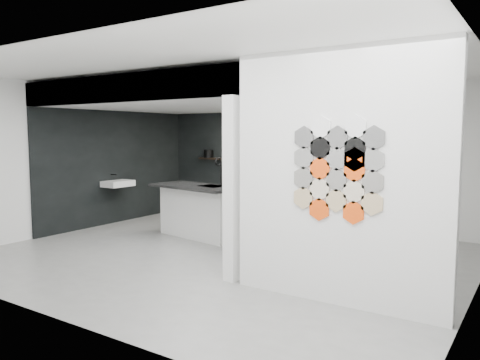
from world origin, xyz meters
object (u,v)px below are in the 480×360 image
(kitchen_island, at_px, (200,210))
(utensil_cup, at_px, (232,156))
(kettle, at_px, (301,157))
(glass_vase, at_px, (312,158))
(glass_bowl, at_px, (312,159))
(stockpot, at_px, (209,154))
(bottle_dark, at_px, (242,156))
(wall_basin, at_px, (118,184))
(partition_panel, at_px, (337,178))

(kitchen_island, relative_size, utensil_cup, 20.13)
(kettle, distance_m, glass_vase, 0.23)
(glass_bowl, bearing_deg, kettle, 180.00)
(kitchen_island, height_order, stockpot, stockpot)
(utensil_cup, bearing_deg, kitchen_island, -70.81)
(bottle_dark, bearing_deg, utensil_cup, 180.00)
(stockpot, xyz_separation_m, glass_bowl, (2.61, 0.00, -0.04))
(kitchen_island, distance_m, stockpot, 2.65)
(stockpot, height_order, utensil_cup, stockpot)
(wall_basin, distance_m, bottle_dark, 2.74)
(partition_panel, relative_size, kitchen_island, 1.47)
(wall_basin, bearing_deg, utensil_cup, 55.30)
(stockpot, bearing_deg, partition_panel, -39.52)
(partition_panel, relative_size, utensil_cup, 29.68)
(kitchen_island, bearing_deg, glass_vase, 68.30)
(glass_bowl, xyz_separation_m, bottle_dark, (-1.68, 0.00, 0.02))
(wall_basin, height_order, stockpot, stockpot)
(stockpot, bearing_deg, kettle, 0.00)
(bottle_dark, relative_size, utensil_cup, 1.47)
(wall_basin, bearing_deg, kettle, 33.19)
(stockpot, distance_m, utensil_cup, 0.65)
(glass_bowl, xyz_separation_m, utensil_cup, (-1.96, 0.00, -0.01))
(kitchen_island, height_order, glass_vase, same)
(partition_panel, height_order, kitchen_island, partition_panel)
(wall_basin, bearing_deg, bottle_dark, 50.33)
(glass_vase, distance_m, bottle_dark, 1.68)
(stockpot, bearing_deg, bottle_dark, 0.00)
(kitchen_island, height_order, utensil_cup, kitchen_island)
(kitchen_island, distance_m, utensil_cup, 2.37)
(wall_basin, distance_m, utensil_cup, 2.56)
(stockpot, distance_m, kettle, 2.38)
(kettle, bearing_deg, utensil_cup, -155.76)
(wall_basin, height_order, kettle, kettle)
(partition_panel, distance_m, kettle, 4.50)
(partition_panel, xyz_separation_m, wall_basin, (-5.46, 1.80, -0.55))
(kitchen_island, distance_m, kettle, 2.48)
(kitchen_island, bearing_deg, partition_panel, -19.26)
(glass_bowl, relative_size, utensil_cup, 1.57)
(wall_basin, bearing_deg, glass_bowl, 31.35)
(glass_vase, height_order, bottle_dark, bottle_dark)
(wall_basin, height_order, bottle_dark, bottle_dark)
(wall_basin, xyz_separation_m, glass_vase, (3.39, 2.07, 0.53))
(wall_basin, bearing_deg, stockpot, 69.31)
(stockpot, height_order, bottle_dark, stockpot)
(glass_vase, bearing_deg, stockpot, 180.00)
(stockpot, bearing_deg, utensil_cup, 0.00)
(kettle, bearing_deg, kitchen_island, -91.61)
(partition_panel, relative_size, stockpot, 12.71)
(utensil_cup, bearing_deg, bottle_dark, 0.00)
(utensil_cup, bearing_deg, wall_basin, -124.70)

